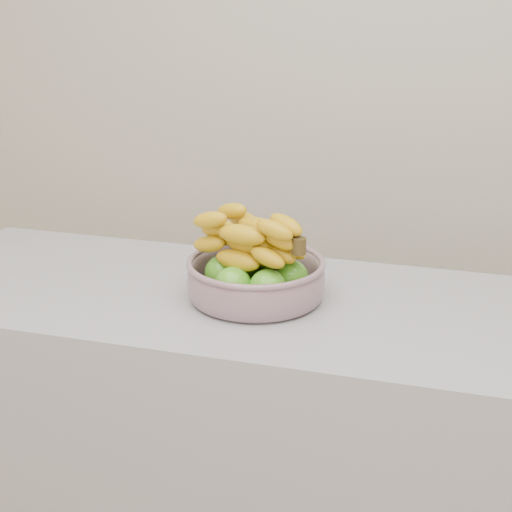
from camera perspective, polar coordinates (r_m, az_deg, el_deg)
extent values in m
cube|color=beige|center=(2.72, 10.78, 15.64)|extent=(4.00, 0.05, 2.70)
cube|color=#9A9AA2|center=(1.82, 4.63, -16.95)|extent=(2.00, 0.60, 0.90)
cylinder|color=#9199AF|center=(1.62, 0.00, -3.12)|extent=(0.27, 0.27, 0.01)
torus|color=#9199AF|center=(1.59, 0.00, -0.52)|extent=(0.31, 0.31, 0.01)
sphere|color=#479B1A|center=(1.55, -1.87, -2.36)|extent=(0.08, 0.08, 0.08)
sphere|color=#479B1A|center=(1.53, 0.96, -2.56)|extent=(0.08, 0.08, 0.08)
sphere|color=#479B1A|center=(1.59, 2.75, -1.74)|extent=(0.08, 0.08, 0.08)
sphere|color=#479B1A|center=(1.66, 1.75, -0.81)|extent=(0.08, 0.08, 0.08)
sphere|color=#479B1A|center=(1.67, -0.88, -0.63)|extent=(0.08, 0.08, 0.08)
sphere|color=#479B1A|center=(1.62, -2.70, -1.37)|extent=(0.08, 0.08, 0.08)
ellipsoid|color=yellow|center=(1.56, -1.48, -0.35)|extent=(0.20, 0.10, 0.05)
ellipsoid|color=yellow|center=(1.59, -0.28, 0.13)|extent=(0.20, 0.12, 0.05)
ellipsoid|color=yellow|center=(1.63, 0.86, 0.58)|extent=(0.19, 0.14, 0.05)
ellipsoid|color=yellow|center=(1.55, -0.65, 1.00)|extent=(0.20, 0.09, 0.05)
ellipsoid|color=yellow|center=(1.59, 0.63, 1.48)|extent=(0.19, 0.15, 0.05)
ellipsoid|color=yellow|center=(1.56, 0.17, 2.28)|extent=(0.20, 0.12, 0.05)
ellipsoid|color=yellow|center=(1.52, -1.15, 1.69)|extent=(0.20, 0.08, 0.05)
cylinder|color=#3F3114|center=(1.50, 3.45, 0.81)|extent=(0.03, 0.03, 0.04)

